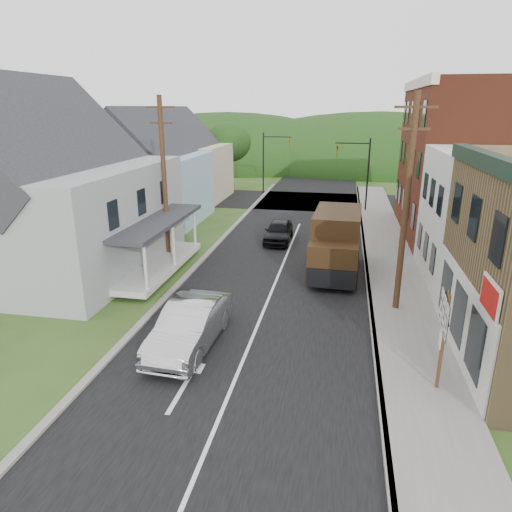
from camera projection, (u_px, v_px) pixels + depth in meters
The scene contains 23 objects.
ground at pixel (253, 336), 17.53m from camera, with size 120.00×120.00×0.00m, color #2D4719.
road at pixel (286, 257), 26.86m from camera, with size 9.00×90.00×0.02m, color black.
cross_road at pixel (309, 201), 42.73m from camera, with size 60.00×9.00×0.02m, color black.
sidewalk_right at pixel (393, 274), 23.91m from camera, with size 2.80×55.00×0.15m, color slate.
curb_right at pixel (367, 272), 24.16m from camera, with size 0.20×55.00×0.15m, color slate.
curb_left at pixel (200, 262), 25.81m from camera, with size 0.30×55.00×0.12m, color slate.
storefront_red at pixel (473, 162), 29.81m from camera, with size 8.00×12.00×10.00m, color #602816.
house_gray at pixel (52, 190), 23.97m from camera, with size 10.20×12.24×8.35m.
house_blue at pixel (154, 173), 34.22m from camera, with size 7.14×8.16×7.28m.
house_cream at pixel (187, 160), 42.71m from camera, with size 7.14×8.16×7.28m.
utility_pole_right at pixel (406, 205), 18.34m from camera, with size 1.60×0.26×9.00m.
utility_pole_left at pixel (164, 179), 24.71m from camera, with size 1.60×0.26×9.00m.
traffic_signal_right at pixel (360, 166), 37.52m from camera, with size 2.87×0.20×6.00m.
traffic_signal_left at pixel (270, 156), 45.60m from camera, with size 2.87×0.20×6.00m.
tree_left_b at pixel (37, 163), 30.26m from camera, with size 4.80×4.80×6.94m.
tree_left_c at pixel (75, 138), 37.76m from camera, with size 5.80×5.80×8.41m.
tree_left_d at pixel (228, 142), 47.49m from camera, with size 4.80×4.80×6.94m.
forested_ridge at pixel (324, 165), 68.86m from camera, with size 90.00×30.00×16.00m, color #113510.
silver_sedan at pixel (190, 326), 16.54m from camera, with size 1.77×5.07×1.67m, color #B7B6BB.
dark_sedan at pixel (279, 231), 29.65m from camera, with size 1.64×4.07×1.39m, color black.
delivery_van at pixel (336, 243), 23.72m from camera, with size 2.62×5.92×3.26m.
route_sign_cluster at pixel (443, 329), 13.50m from camera, with size 0.22×1.77×3.09m.
warning_sign at pixel (445, 317), 14.76m from camera, with size 0.16×0.76×2.77m.
Camera 1 is at (3.07, -15.39, 8.40)m, focal length 32.00 mm.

